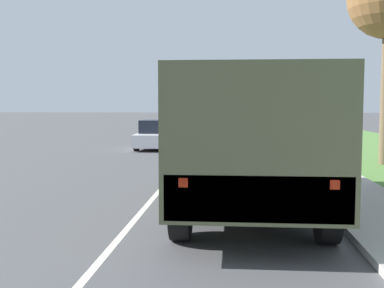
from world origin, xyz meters
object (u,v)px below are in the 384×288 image
Objects in this scene: car_third_ahead at (231,120)px; car_second_ahead at (183,123)px; car_nearest_ahead at (158,136)px; military_truck at (249,133)px.

car_second_ahead is at bearing -109.49° from car_third_ahead.
car_nearest_ahead is 0.99× the size of car_second_ahead.
car_second_ahead is (-0.01, 11.73, 0.14)m from car_nearest_ahead.
car_third_ahead is (3.39, 9.59, -0.04)m from car_second_ahead.
car_second_ahead reaches higher than car_nearest_ahead.
military_truck is at bearing -73.63° from car_nearest_ahead.
car_second_ahead is 0.97× the size of car_third_ahead.
car_nearest_ahead is at bearing 106.37° from military_truck.
military_truck is 1.83× the size of car_second_ahead.
car_second_ahead is at bearing 90.05° from car_nearest_ahead.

